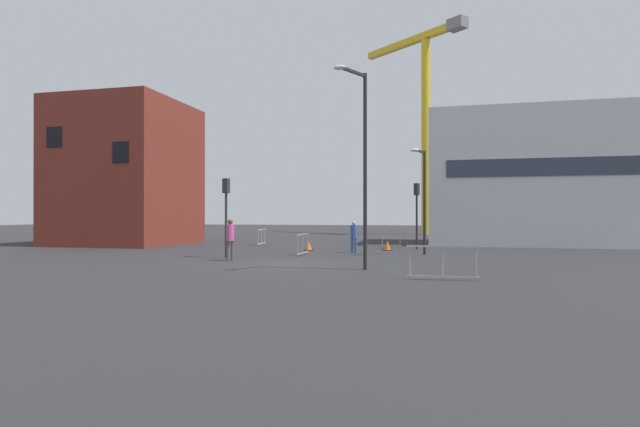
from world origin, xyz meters
TOP-DOWN VIEW (x-y plane):
  - ground at (0.00, 0.00)m, footprint 160.00×160.00m
  - brick_building at (-14.81, 10.77)m, footprint 7.89×8.05m
  - office_block at (12.54, 17.48)m, footprint 13.75×9.28m
  - construction_crane at (4.81, 33.94)m, footprint 11.07×9.36m
  - streetlamp_tall at (3.57, -1.62)m, footprint 0.99×1.53m
  - streetlamp_short at (5.52, 6.21)m, footprint 0.72×1.50m
  - traffic_light_island at (-3.58, 2.33)m, footprint 0.39×0.29m
  - traffic_light_near at (5.04, 10.30)m, footprint 0.35×0.39m
  - pedestrian_walking at (1.89, 6.54)m, footprint 0.34×0.34m
  - pedestrian_waiting at (-2.72, 0.87)m, footprint 0.34×0.34m
  - safety_barrier_rear at (6.44, -3.81)m, footprint 2.23×0.19m
  - safety_barrier_left_run at (2.80, 12.02)m, footprint 2.46×0.34m
  - safety_barrier_mid_span at (-5.35, 12.05)m, footprint 0.27×2.03m
  - safety_barrier_front at (-0.39, 4.55)m, footprint 0.09×1.97m
  - traffic_cone_striped at (-0.98, 7.97)m, footprint 0.52×0.52m
  - traffic_cone_orange at (3.44, 8.97)m, footprint 0.55×0.55m

SIDE VIEW (x-z plane):
  - ground at x=0.00m, z-range 0.00..0.00m
  - traffic_cone_striped at x=-0.98m, z-range -0.02..0.50m
  - traffic_cone_orange at x=3.44m, z-range -0.02..0.53m
  - safety_barrier_front at x=-0.39m, z-range 0.02..1.10m
  - safety_barrier_mid_span at x=-5.35m, z-range 0.02..1.10m
  - safety_barrier_rear at x=6.44m, z-range 0.02..1.10m
  - safety_barrier_left_run at x=2.80m, z-range 0.02..1.10m
  - pedestrian_walking at x=1.89m, z-range 0.14..1.85m
  - pedestrian_waiting at x=-2.72m, z-range 0.16..2.01m
  - traffic_light_island at x=-3.58m, z-range 0.66..4.44m
  - traffic_light_near at x=5.04m, z-range 0.68..4.58m
  - streetlamp_short at x=5.52m, z-range 0.58..5.92m
  - streetlamp_tall at x=3.57m, z-range 0.65..7.93m
  - office_block at x=12.54m, z-range 0.00..8.93m
  - brick_building at x=-14.81m, z-range 0.00..9.78m
  - construction_crane at x=4.81m, z-range 3.16..24.63m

